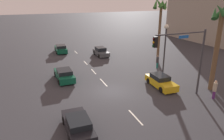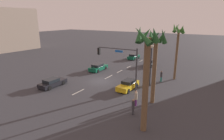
% 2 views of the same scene
% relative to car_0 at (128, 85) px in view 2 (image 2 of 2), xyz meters
% --- Properties ---
extents(ground_plane, '(220.00, 220.00, 0.00)m').
position_rel_car_0_xyz_m(ground_plane, '(-0.83, -5.61, -0.63)').
color(ground_plane, '#333338').
extents(lane_stripe_0, '(2.11, 0.14, 0.01)m').
position_rel_car_0_xyz_m(lane_stripe_0, '(-18.83, -5.61, -0.63)').
color(lane_stripe_0, silver).
rests_on(lane_stripe_0, ground_plane).
extents(lane_stripe_1, '(2.01, 0.14, 0.01)m').
position_rel_car_0_xyz_m(lane_stripe_1, '(-11.91, -5.61, -0.63)').
color(lane_stripe_1, silver).
rests_on(lane_stripe_1, ground_plane).
extents(lane_stripe_2, '(2.14, 0.14, 0.01)m').
position_rel_car_0_xyz_m(lane_stripe_2, '(-7.64, -5.61, -0.63)').
color(lane_stripe_2, silver).
rests_on(lane_stripe_2, ground_plane).
extents(lane_stripe_3, '(2.53, 0.14, 0.01)m').
position_rel_car_0_xyz_m(lane_stripe_3, '(-3.49, -5.61, -0.63)').
color(lane_stripe_3, silver).
rests_on(lane_stripe_3, ground_plane).
extents(lane_stripe_4, '(2.58, 0.14, 0.01)m').
position_rel_car_0_xyz_m(lane_stripe_4, '(4.83, -5.61, -0.63)').
color(lane_stripe_4, silver).
rests_on(lane_stripe_4, ground_plane).
extents(car_0, '(4.46, 1.89, 1.36)m').
position_rel_car_0_xyz_m(car_0, '(0.00, 0.00, 0.00)').
color(car_0, gold).
rests_on(car_0, ground_plane).
extents(car_1, '(4.02, 1.91, 1.42)m').
position_rel_car_0_xyz_m(car_1, '(-15.14, -2.05, 0.01)').
color(car_1, '#474C51').
rests_on(car_1, ground_plane).
extents(car_2, '(4.57, 2.05, 1.36)m').
position_rel_car_0_xyz_m(car_2, '(-6.09, -9.77, 0.01)').
color(car_2, '#0F5138').
rests_on(car_2, ground_plane).
extents(car_3, '(4.48, 1.93, 1.28)m').
position_rel_car_0_xyz_m(car_3, '(5.11, -10.58, -0.03)').
color(car_3, black).
rests_on(car_3, ground_plane).
extents(car_4, '(4.16, 1.95, 1.38)m').
position_rel_car_0_xyz_m(car_4, '(-19.80, -8.13, 0.01)').
color(car_4, '#0F5138').
rests_on(car_4, ground_plane).
extents(traffic_signal, '(0.39, 5.94, 6.76)m').
position_rel_car_0_xyz_m(traffic_signal, '(2.99, 0.61, 3.97)').
color(traffic_signal, '#38383D').
rests_on(traffic_signal, ground_plane).
extents(streetlamp, '(0.56, 0.56, 6.52)m').
position_rel_car_0_xyz_m(streetlamp, '(-3.01, 2.31, 3.90)').
color(streetlamp, '#2D2D33').
rests_on(streetlamp, ground_plane).
extents(pedestrian_0, '(0.51, 0.51, 1.86)m').
position_rel_car_0_xyz_m(pedestrian_0, '(-5.86, 3.28, 0.35)').
color(pedestrian_0, '#1E7266').
rests_on(pedestrian_0, ground_plane).
extents(pedestrian_1, '(0.37, 0.37, 1.84)m').
position_rel_car_0_xyz_m(pedestrian_1, '(6.68, 3.91, 0.35)').
color(pedestrian_1, '#333338').
rests_on(pedestrian_1, ground_plane).
extents(pedestrian_2, '(0.49, 0.49, 1.94)m').
position_rel_car_0_xyz_m(pedestrian_2, '(4.48, 3.27, 0.40)').
color(pedestrian_2, '#59266B').
rests_on(pedestrian_2, ground_plane).
extents(palm_tree_0, '(2.34, 2.43, 9.27)m').
position_rel_car_0_xyz_m(palm_tree_0, '(2.63, 4.77, 5.71)').
color(palm_tree_0, brown).
rests_on(palm_tree_0, ground_plane).
extents(palm_tree_1, '(2.34, 2.23, 9.56)m').
position_rel_car_0_xyz_m(palm_tree_1, '(-8.36, 4.83, 6.40)').
color(palm_tree_1, brown).
rests_on(palm_tree_1, ground_plane).
extents(palm_tree_2, '(2.53, 2.25, 9.77)m').
position_rel_car_0_xyz_m(palm_tree_2, '(8.84, 5.94, 5.83)').
color(palm_tree_2, brown).
rests_on(palm_tree_2, ground_plane).
extents(building_0, '(15.32, 12.67, 13.41)m').
position_rel_car_0_xyz_m(building_0, '(-12.60, -50.71, 6.07)').
color(building_0, gray).
rests_on(building_0, ground_plane).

